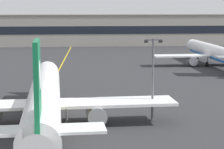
% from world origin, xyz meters
% --- Properties ---
extents(taxiway_centreline, '(8.67, 179.82, 0.01)m').
position_xyz_m(taxiway_centreline, '(0.00, 30.00, 0.00)').
color(taxiway_centreline, yellow).
rests_on(taxiway_centreline, ground).
extents(airliner_foreground, '(32.15, 41.49, 11.65)m').
position_xyz_m(airliner_foreground, '(1.00, 10.14, 3.37)').
color(airliner_foreground, white).
rests_on(airliner_foreground, ground).
extents(airliner_background, '(29.83, 38.56, 10.84)m').
position_xyz_m(airliner_background, '(38.67, 60.64, 3.14)').
color(airliner_background, white).
rests_on(airliner_background, ground).
extents(apron_lamp_post, '(2.24, 0.90, 10.38)m').
position_xyz_m(apron_lamp_post, '(14.38, 11.94, 5.48)').
color(apron_lamp_post, '#515156').
rests_on(apron_lamp_post, ground).
extents(safety_cone_by_nose_gear, '(0.44, 0.44, 0.55)m').
position_xyz_m(safety_cone_by_nose_gear, '(2.11, 25.93, 0.26)').
color(safety_cone_by_nose_gear, orange).
rests_on(safety_cone_by_nose_gear, ground).
extents(terminal_building, '(145.83, 12.40, 11.29)m').
position_xyz_m(terminal_building, '(0.28, 119.21, 5.65)').
color(terminal_building, '#9E998E').
rests_on(terminal_building, ground).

